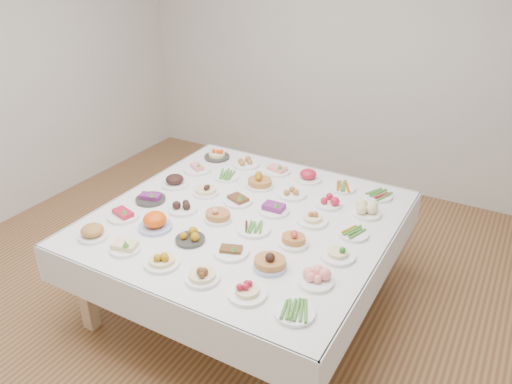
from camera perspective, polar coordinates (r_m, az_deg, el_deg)
The scene contains 38 objects.
room_envelope at distance 3.26m, azimuth -5.14°, elevation 14.45°, with size 5.02×5.02×2.81m.
display_table at distance 3.63m, azimuth -1.18°, elevation -3.76°, with size 2.03×2.03×0.75m.
dish_0 at distance 3.50m, azimuth -18.18°, elevation -4.23°, with size 0.20×0.20×0.11m.
dish_1 at distance 3.31m, azimuth -14.77°, elevation -5.92°, with size 0.19×0.19×0.09m.
dish_2 at distance 3.12m, azimuth -10.73°, elevation -7.36°, with size 0.22×0.22×0.12m.
dish_3 at distance 2.96m, azimuth -6.19°, elevation -9.07°, with size 0.21×0.21×0.12m.
dish_4 at distance 2.84m, azimuth -1.02°, elevation -10.90°, with size 0.22×0.22×0.12m.
dish_5 at distance 2.74m, azimuth 4.45°, elevation -13.41°, with size 0.23×0.22×0.05m.
dish_6 at distance 3.68m, azimuth -14.96°, elevation -2.35°, with size 0.22×0.22×0.09m.
dish_7 at distance 3.49m, azimuth -11.49°, elevation -3.24°, with size 0.23×0.23×0.13m.
dish_8 at distance 3.33m, azimuth -7.56°, elevation -5.08°, with size 0.19×0.19×0.08m.
dish_9 at distance 3.18m, azimuth -2.87°, elevation -6.57°, with size 0.22×0.22×0.09m.
dish_10 at distance 3.04m, azimuth 1.61°, elevation -7.72°, with size 0.22×0.21×0.13m.
dish_11 at distance 2.95m, azimuth 6.83°, elevation -9.62°, with size 0.21×0.21×0.09m.
dish_12 at distance 3.86m, azimuth -11.99°, elevation -0.54°, with size 0.22×0.22×0.09m.
dish_13 at distance 3.69m, azimuth -8.37°, elevation -1.70°, with size 0.21×0.21×0.08m.
dish_14 at distance 3.53m, azimuth -4.39°, elevation -2.39°, with size 0.20×0.20×0.13m.
dish_15 at distance 3.41m, azimuth -0.28°, elevation -4.20°, with size 0.23×0.23×0.05m.
dish_16 at distance 3.26m, azimuth 4.32°, elevation -5.27°, with size 0.19×0.19×0.11m.
dish_17 at distance 3.18m, azimuth 9.34°, elevation -6.70°, with size 0.22×0.22×0.11m.
dish_18 at distance 4.06m, azimuth -9.28°, elevation 1.38°, with size 0.22×0.22×0.11m.
dish_19 at distance 3.89m, azimuth -5.80°, elevation 0.40°, with size 0.20×0.20×0.11m.
dish_20 at distance 3.75m, azimuth -2.07°, elevation -0.71°, with size 0.22×0.22×0.09m.
dish_21 at distance 3.63m, azimuth 2.04°, elevation -1.77°, with size 0.22×0.22×0.10m.
dish_22 at distance 3.52m, azimuth 6.47°, elevation -2.84°, with size 0.22×0.22×0.11m.
dish_23 at distance 3.43m, azimuth 11.06°, elevation -4.59°, with size 0.20×0.20×0.05m.
dish_24 at distance 4.28m, azimuth -6.73°, elevation 2.78°, with size 0.23×0.23×0.09m.
dish_25 at distance 4.14m, azimuth -3.39°, elevation 1.84°, with size 0.20×0.20×0.05m.
dish_26 at distance 3.97m, azimuth 0.43°, elevation 1.46°, with size 0.22×0.22×0.14m.
dish_27 at distance 3.86m, azimuth 4.10°, elevation 0.09°, with size 0.22×0.22×0.09m.
dish_28 at distance 3.75m, azimuth 8.27°, elevation -0.97°, with size 0.20×0.20×0.09m.
dish_29 at distance 3.68m, azimuth 12.53°, elevation -1.92°, with size 0.21×0.21×0.10m.
dish_30 at distance 4.51m, azimuth -4.51°, elevation 4.55°, with size 0.22×0.22×0.13m.
dish_31 at distance 4.35m, azimuth -1.17°, elevation 3.47°, with size 0.22×0.22×0.09m.
dish_32 at distance 4.22m, azimuth 2.43°, elevation 2.76°, with size 0.21×0.21×0.10m.
dish_33 at distance 4.10m, azimuth 5.98°, elevation 2.00°, with size 0.22×0.22×0.12m.
dish_34 at distance 4.01m, azimuth 9.84°, elevation 0.59°, with size 0.22×0.20×0.05m.
dish_35 at distance 3.95m, azimuth 13.87°, elevation -0.32°, with size 0.20×0.20×0.05m.
Camera 1 is at (1.81, -2.61, 2.57)m, focal length 35.00 mm.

